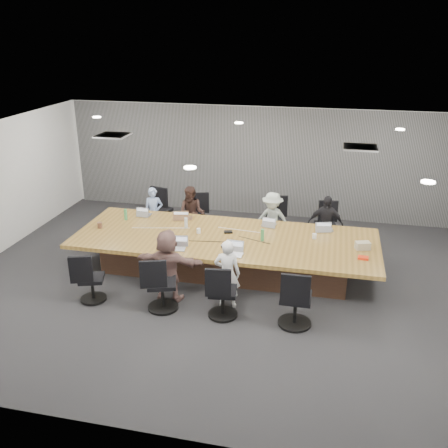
% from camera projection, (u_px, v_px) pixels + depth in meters
% --- Properties ---
extents(floor, '(10.00, 8.00, 0.00)m').
position_uv_depth(floor, '(220.00, 281.00, 9.74)').
color(floor, '#29292C').
rests_on(floor, ground).
extents(ceiling, '(10.00, 8.00, 0.00)m').
position_uv_depth(ceiling, '(219.00, 139.00, 8.71)').
color(ceiling, white).
rests_on(ceiling, wall_back).
extents(wall_back, '(10.00, 0.00, 2.80)m').
position_uv_depth(wall_back, '(255.00, 161.00, 12.85)').
color(wall_back, silver).
rests_on(wall_back, ground).
extents(wall_front, '(10.00, 0.00, 2.80)m').
position_uv_depth(wall_front, '(138.00, 336.00, 5.60)').
color(wall_front, silver).
rests_on(wall_front, ground).
extents(curtain, '(9.80, 0.04, 2.80)m').
position_uv_depth(curtain, '(254.00, 162.00, 12.78)').
color(curtain, slate).
rests_on(curtain, ground).
extents(conference_table, '(6.00, 2.20, 0.74)m').
position_uv_depth(conference_table, '(225.00, 252.00, 10.05)').
color(conference_table, '#4B2F21').
rests_on(conference_table, ground).
extents(chair_0, '(0.72, 0.72, 0.87)m').
position_uv_depth(chair_0, '(159.00, 214.00, 11.99)').
color(chair_0, black).
rests_on(chair_0, ground).
extents(chair_1, '(0.62, 0.62, 0.75)m').
position_uv_depth(chair_1, '(196.00, 219.00, 11.82)').
color(chair_1, black).
rests_on(chair_1, ground).
extents(chair_2, '(0.68, 0.68, 0.85)m').
position_uv_depth(chair_2, '(274.00, 224.00, 11.42)').
color(chair_2, black).
rests_on(chair_2, ground).
extents(chair_3, '(0.62, 0.62, 0.80)m').
position_uv_depth(chair_3, '(325.00, 229.00, 11.20)').
color(chair_3, black).
rests_on(chair_3, ground).
extents(chair_4, '(0.62, 0.62, 0.73)m').
position_uv_depth(chair_4, '(92.00, 282.00, 8.94)').
color(chair_4, black).
rests_on(chair_4, ground).
extents(chair_5, '(0.71, 0.71, 0.84)m').
position_uv_depth(chair_5, '(162.00, 287.00, 8.65)').
color(chair_5, black).
rests_on(chair_5, ground).
extents(chair_6, '(0.60, 0.60, 0.80)m').
position_uv_depth(chair_6, '(223.00, 295.00, 8.44)').
color(chair_6, black).
rests_on(chair_6, ground).
extents(chair_7, '(0.59, 0.59, 0.87)m').
position_uv_depth(chair_7, '(296.00, 302.00, 8.18)').
color(chair_7, black).
rests_on(chair_7, ground).
extents(person_0, '(0.49, 0.38, 1.19)m').
position_uv_depth(person_0, '(154.00, 213.00, 11.61)').
color(person_0, '#859BC9').
rests_on(person_0, ground).
extents(laptop_0, '(0.29, 0.21, 0.02)m').
position_uv_depth(laptop_0, '(145.00, 215.00, 11.05)').
color(laptop_0, '#B2B2B7').
rests_on(laptop_0, conference_table).
extents(person_1, '(0.63, 0.49, 1.28)m').
position_uv_depth(person_1, '(192.00, 214.00, 11.40)').
color(person_1, '#35221D').
rests_on(person_1, ground).
extents(laptop_1, '(0.38, 0.30, 0.02)m').
position_uv_depth(laptop_1, '(185.00, 218.00, 10.87)').
color(laptop_1, '#8C6647').
rests_on(laptop_1, conference_table).
extents(person_2, '(0.91, 0.63, 1.28)m').
position_uv_depth(person_2, '(272.00, 220.00, 11.03)').
color(person_2, '#9CA89E').
rests_on(person_2, ground).
extents(laptop_2, '(0.31, 0.24, 0.02)m').
position_uv_depth(laptop_2, '(269.00, 225.00, 10.49)').
color(laptop_2, '#B2B2B7').
rests_on(laptop_2, conference_table).
extents(person_3, '(0.77, 0.33, 1.30)m').
position_uv_depth(person_3, '(325.00, 224.00, 10.79)').
color(person_3, black).
rests_on(person_3, ground).
extents(laptop_3, '(0.36, 0.27, 0.02)m').
position_uv_depth(laptop_3, '(325.00, 229.00, 10.25)').
color(laptop_3, '#B2B2B7').
rests_on(laptop_3, conference_table).
extents(person_5, '(1.26, 0.43, 1.35)m').
position_uv_depth(person_5, '(168.00, 265.00, 8.87)').
color(person_5, '#785651').
rests_on(person_5, ground).
extents(laptop_5, '(0.31, 0.24, 0.02)m').
position_uv_depth(laptop_5, '(177.00, 249.00, 9.35)').
color(laptop_5, '#B2B2B7').
rests_on(laptop_5, conference_table).
extents(person_6, '(0.48, 0.33, 1.27)m').
position_uv_depth(person_6, '(227.00, 274.00, 8.67)').
color(person_6, silver).
rests_on(person_6, ground).
extents(laptop_6, '(0.34, 0.24, 0.02)m').
position_uv_depth(laptop_6, '(234.00, 255.00, 9.13)').
color(laptop_6, '#B2B2B7').
rests_on(laptop_6, conference_table).
extents(bottle_green_left, '(0.09, 0.09, 0.24)m').
position_uv_depth(bottle_green_left, '(126.00, 215.00, 10.74)').
color(bottle_green_left, '#439953').
rests_on(bottle_green_left, conference_table).
extents(bottle_green_right, '(0.09, 0.09, 0.24)m').
position_uv_depth(bottle_green_right, '(262.00, 235.00, 9.69)').
color(bottle_green_right, '#439953').
rests_on(bottle_green_right, conference_table).
extents(bottle_clear, '(0.07, 0.07, 0.22)m').
position_uv_depth(bottle_clear, '(186.00, 223.00, 10.31)').
color(bottle_clear, silver).
rests_on(bottle_clear, conference_table).
extents(cup_white_far, '(0.10, 0.10, 0.10)m').
position_uv_depth(cup_white_far, '(199.00, 231.00, 10.07)').
color(cup_white_far, white).
rests_on(cup_white_far, conference_table).
extents(cup_white_near, '(0.09, 0.09, 0.10)m').
position_uv_depth(cup_white_near, '(314.00, 236.00, 9.81)').
color(cup_white_near, white).
rests_on(cup_white_near, conference_table).
extents(mug_brown, '(0.11, 0.11, 0.12)m').
position_uv_depth(mug_brown, '(100.00, 225.00, 10.33)').
color(mug_brown, brown).
rests_on(mug_brown, conference_table).
extents(mic_left, '(0.16, 0.13, 0.03)m').
position_uv_depth(mic_left, '(179.00, 241.00, 9.68)').
color(mic_left, black).
rests_on(mic_left, conference_table).
extents(mic_right, '(0.19, 0.16, 0.03)m').
position_uv_depth(mic_right, '(228.00, 232.00, 10.10)').
color(mic_right, black).
rests_on(mic_right, conference_table).
extents(stapler, '(0.15, 0.05, 0.06)m').
position_uv_depth(stapler, '(225.00, 246.00, 9.42)').
color(stapler, black).
rests_on(stapler, conference_table).
extents(canvas_bag, '(0.30, 0.23, 0.14)m').
position_uv_depth(canvas_bag, '(363.00, 246.00, 9.35)').
color(canvas_bag, '#B6AA89').
rests_on(canvas_bag, conference_table).
extents(snack_packet, '(0.20, 0.14, 0.04)m').
position_uv_depth(snack_packet, '(363.00, 258.00, 8.97)').
color(snack_packet, red).
rests_on(snack_packet, conference_table).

